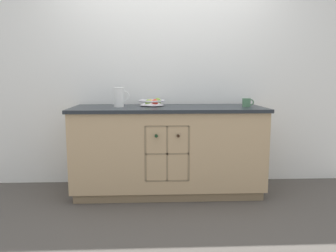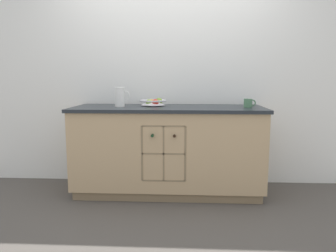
% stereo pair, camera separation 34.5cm
% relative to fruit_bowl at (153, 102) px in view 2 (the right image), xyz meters
% --- Properties ---
extents(ground_plane, '(14.00, 14.00, 0.00)m').
position_rel_fruit_bowl_xyz_m(ground_plane, '(0.17, -0.11, -0.97)').
color(ground_plane, '#4C4742').
extents(back_wall, '(4.40, 0.06, 2.55)m').
position_rel_fruit_bowl_xyz_m(back_wall, '(0.17, 0.31, 0.31)').
color(back_wall, white).
rests_on(back_wall, ground_plane).
extents(kitchen_island, '(1.99, 0.75, 0.92)m').
position_rel_fruit_bowl_xyz_m(kitchen_island, '(0.17, -0.11, -0.50)').
color(kitchen_island, '#8B7354').
rests_on(kitchen_island, ground_plane).
extents(fruit_bowl, '(0.28, 0.28, 0.08)m').
position_rel_fruit_bowl_xyz_m(fruit_bowl, '(0.00, 0.00, 0.00)').
color(fruit_bowl, silver).
rests_on(fruit_bowl, kitchen_island).
extents(white_pitcher, '(0.17, 0.11, 0.20)m').
position_rel_fruit_bowl_xyz_m(white_pitcher, '(-0.34, -0.10, 0.06)').
color(white_pitcher, white).
rests_on(white_pitcher, kitchen_island).
extents(ceramic_mug, '(0.12, 0.09, 0.09)m').
position_rel_fruit_bowl_xyz_m(ceramic_mug, '(0.99, -0.14, 0.00)').
color(ceramic_mug, '#4C7A56').
rests_on(ceramic_mug, kitchen_island).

